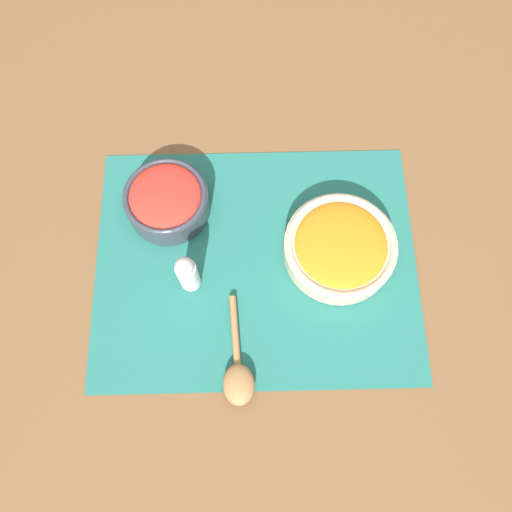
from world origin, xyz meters
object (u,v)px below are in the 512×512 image
Objects in this scene: tomato_bowl at (167,200)px; carrot_bowl at (340,247)px; wooden_spoon at (238,376)px; pepper_shaker at (187,273)px.

carrot_bowl is (0.30, -0.09, -0.01)m from tomato_bowl.
tomato_bowl reaches higher than wooden_spoon.
tomato_bowl is 0.32m from carrot_bowl.
carrot_bowl is 1.06× the size of wooden_spoon.
pepper_shaker is at bearing -73.53° from tomato_bowl.
tomato_bowl is 0.15m from pepper_shaker.
carrot_bowl is at bearing 49.97° from wooden_spoon.
carrot_bowl reaches higher than wooden_spoon.
carrot_bowl is at bearing -17.22° from tomato_bowl.
carrot_bowl is at bearing 10.65° from pepper_shaker.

